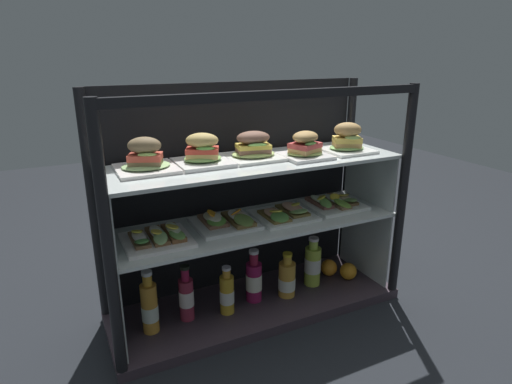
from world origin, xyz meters
name	(u,v)px	position (x,y,z in m)	size (l,w,h in m)	color
ground_plane	(256,310)	(0.00, 0.00, -0.01)	(6.00, 6.00, 0.02)	black
case_base_deck	(256,304)	(0.00, 0.00, 0.02)	(1.20, 0.40, 0.04)	#392E36
case_frame	(246,189)	(0.00, 0.10, 0.51)	(1.20, 0.40, 0.93)	black
riser_lower_tier	(256,263)	(0.00, 0.00, 0.21)	(1.13, 0.33, 0.34)	silver
shelf_lower_glass	(256,223)	(0.00, 0.00, 0.39)	(1.15, 0.35, 0.01)	silver
riser_upper_tier	(256,194)	(0.00, 0.00, 0.51)	(1.13, 0.33, 0.24)	silver
shelf_upper_glass	(256,162)	(0.00, 0.00, 0.64)	(1.15, 0.35, 0.01)	silver
plated_roll_sandwich_right_of_center	(145,159)	(-0.41, 0.04, 0.69)	(0.20, 0.20, 0.12)	white
plated_roll_sandwich_mid_right	(203,153)	(-0.20, 0.03, 0.69)	(0.20, 0.20, 0.12)	white
plated_roll_sandwich_far_right	(253,149)	(0.01, 0.04, 0.69)	(0.21, 0.21, 0.11)	white
plated_roll_sandwich_near_left_corner	(305,147)	(0.19, -0.04, 0.69)	(0.18, 0.18, 0.10)	white
plated_roll_sandwich_far_left	(347,141)	(0.40, -0.03, 0.69)	(0.19, 0.19, 0.12)	white
open_sandwich_tray_near_left_corner	(158,237)	(-0.40, -0.02, 0.42)	(0.23, 0.22, 0.06)	white
open_sandwich_tray_center	(226,221)	(-0.12, 0.02, 0.42)	(0.23, 0.22, 0.06)	white
open_sandwich_tray_far_right	(284,213)	(0.13, 0.00, 0.41)	(0.23, 0.22, 0.05)	white
open_sandwich_tray_mid_right	(334,203)	(0.38, 0.01, 0.42)	(0.23, 0.22, 0.06)	white
juice_bottle_back_left	(150,307)	(-0.45, -0.02, 0.14)	(0.06, 0.06, 0.25)	gold
juice_bottle_front_second	(187,297)	(-0.30, 0.00, 0.14)	(0.06, 0.06, 0.23)	#962A40
juice_bottle_back_right	(227,294)	(-0.14, -0.03, 0.12)	(0.06, 0.06, 0.20)	gold
juice_bottle_front_fourth	(254,280)	(-0.01, 0.01, 0.13)	(0.07, 0.07, 0.23)	#91194B
juice_bottle_back_center	(287,279)	(0.14, -0.02, 0.12)	(0.07, 0.07, 0.20)	gold
juice_bottle_near_post	(313,264)	(0.29, 0.01, 0.14)	(0.07, 0.07, 0.23)	#B2CA42
orange_fruit_beside_bottles	(329,268)	(0.40, 0.04, 0.08)	(0.08, 0.08, 0.08)	orange
orange_fruit_near_left_post	(348,271)	(0.46, -0.03, 0.08)	(0.08, 0.08, 0.08)	orange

